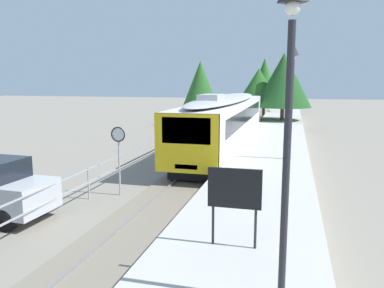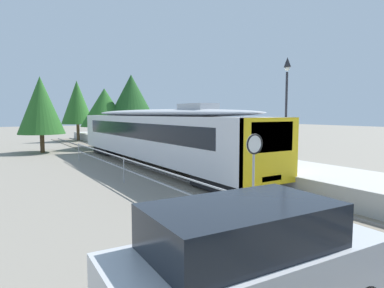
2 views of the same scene
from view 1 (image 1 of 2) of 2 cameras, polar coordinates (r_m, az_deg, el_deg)
The scene contains 13 objects.
ground_plane at distance 24.64m, azimuth -2.85°, elevation -1.42°, with size 160.00×160.00×0.00m, color gray.
track_rails at distance 23.91m, azimuth 4.03°, elevation -1.68°, with size 3.20×60.00×0.14m.
commuter_train at distance 25.99m, azimuth 5.08°, elevation 3.90°, with size 2.82×20.38×3.74m.
station_platform at distance 23.47m, azimuth 11.86°, elevation -1.04°, with size 3.90×60.00×0.90m, color #B7B5AD.
platform_lamp_near_end at distance 6.18m, azimuth 14.29°, elevation 9.28°, with size 0.34×0.34×5.35m.
platform_lamp_mid_platform at distance 18.66m, azimuth 14.68°, elevation 9.12°, with size 0.34×0.34×5.35m.
platform_notice_board at distance 8.63m, azimuth 6.32°, elevation -6.94°, with size 1.20×0.08×1.80m.
speed_limit_sign at distance 15.58m, azimuth -10.84°, elevation 0.04°, with size 0.61×0.10×2.81m.
carpark_fence at distance 15.57m, azimuth -15.12°, elevation -4.69°, with size 0.06×36.06×1.25m.
tree_behind_carpark at distance 48.59m, azimuth 10.66°, elevation 9.32°, with size 3.82×3.82×7.34m.
tree_behind_station_far at distance 37.47m, azimuth 13.38°, elevation 9.16°, with size 5.32×5.32×7.15m.
tree_distant_left at distance 38.97m, azimuth 1.24°, elevation 8.59°, with size 3.90×3.90×6.56m.
tree_distant_centre at distance 38.58m, azimuth 9.83°, elevation 8.26°, with size 4.58×4.58×5.80m.
Camera 1 is at (4.31, -1.07, 4.60)m, focal length 36.01 mm.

